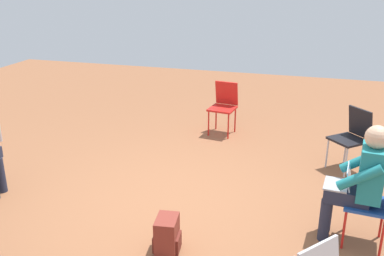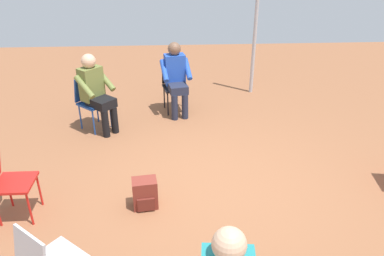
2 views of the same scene
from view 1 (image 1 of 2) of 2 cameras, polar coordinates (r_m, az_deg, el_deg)
ground_plane at (r=5.03m, az=-2.73°, el=-10.21°), size 14.00×14.00×0.00m
chair_northwest at (r=6.08m, az=20.60°, el=-0.85°), size 0.58×0.59×0.85m
chair_west at (r=7.03m, az=4.29°, el=3.22°), size 0.49×0.45×0.85m
chair_north at (r=4.48m, az=23.29°, el=-8.83°), size 0.44×0.47×0.85m
person_with_laptop at (r=4.39m, az=21.43°, el=-6.29°), size 0.53×0.55×1.24m
backpack_near_laptop_user at (r=4.22m, az=-3.35°, el=-14.26°), size 0.30×0.27×0.36m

